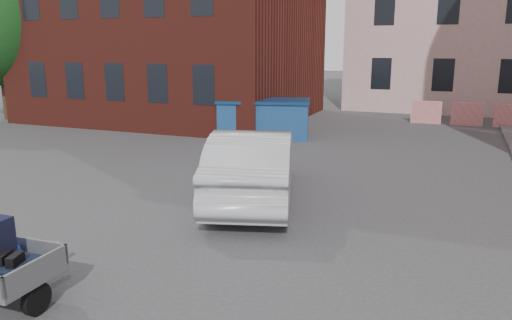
% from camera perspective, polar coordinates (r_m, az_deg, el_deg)
% --- Properties ---
extents(ground, '(120.00, 120.00, 0.00)m').
position_cam_1_polar(ground, '(9.90, -1.76, -7.32)').
color(ground, '#38383A').
rests_on(ground, ground).
extents(far_building, '(6.00, 6.00, 8.00)m').
position_cam_1_polar(far_building, '(38.66, -16.38, 13.33)').
color(far_building, maroon).
rests_on(far_building, ground).
extents(barriers, '(4.70, 0.18, 1.00)m').
position_cam_1_polar(barriers, '(23.68, 22.98, 4.85)').
color(barriers, red).
rests_on(barriers, ground).
extents(dumpster, '(3.79, 2.63, 1.44)m').
position_cam_1_polar(dumpster, '(19.00, 0.92, 4.80)').
color(dumpster, navy).
rests_on(dumpster, ground).
extents(silver_car, '(3.09, 5.20, 1.62)m').
position_cam_1_polar(silver_car, '(11.17, -0.33, -0.61)').
color(silver_car, '#B6B8BE').
rests_on(silver_car, ground).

